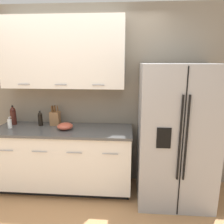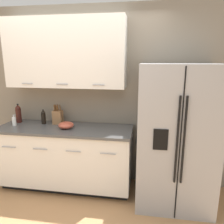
% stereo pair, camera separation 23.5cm
% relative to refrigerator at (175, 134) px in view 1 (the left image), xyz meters
% --- Properties ---
extents(wall_back, '(10.00, 0.39, 2.60)m').
position_rel_refrigerator_xyz_m(wall_back, '(-1.41, 0.38, 0.57)').
color(wall_back, gray).
rests_on(wall_back, ground_plane).
extents(counter_unit, '(1.92, 0.64, 0.92)m').
position_rel_refrigerator_xyz_m(counter_unit, '(-1.51, 0.09, -0.44)').
color(counter_unit, black).
rests_on(counter_unit, ground_plane).
extents(refrigerator, '(0.94, 0.83, 1.81)m').
position_rel_refrigerator_xyz_m(refrigerator, '(0.00, 0.00, 0.00)').
color(refrigerator, '#9E9EA0').
rests_on(refrigerator, ground_plane).
extents(knife_block, '(0.13, 0.11, 0.29)m').
position_rel_refrigerator_xyz_m(knife_block, '(-1.68, 0.25, 0.12)').
color(knife_block, olive).
rests_on(knife_block, counter_unit).
extents(wine_bottle, '(0.08, 0.08, 0.29)m').
position_rel_refrigerator_xyz_m(wine_bottle, '(-2.30, 0.23, 0.15)').
color(wine_bottle, '#3D1914').
rests_on(wine_bottle, counter_unit).
extents(soap_dispenser, '(0.06, 0.06, 0.16)m').
position_rel_refrigerator_xyz_m(soap_dispenser, '(-2.27, 0.07, 0.08)').
color(soap_dispenser, white).
rests_on(soap_dispenser, counter_unit).
extents(oil_bottle, '(0.07, 0.07, 0.22)m').
position_rel_refrigerator_xyz_m(oil_bottle, '(-1.89, 0.21, 0.12)').
color(oil_bottle, black).
rests_on(oil_bottle, counter_unit).
extents(mixing_bowl, '(0.21, 0.21, 0.09)m').
position_rel_refrigerator_xyz_m(mixing_bowl, '(-1.47, 0.05, 0.06)').
color(mixing_bowl, '#B24C38').
rests_on(mixing_bowl, counter_unit).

